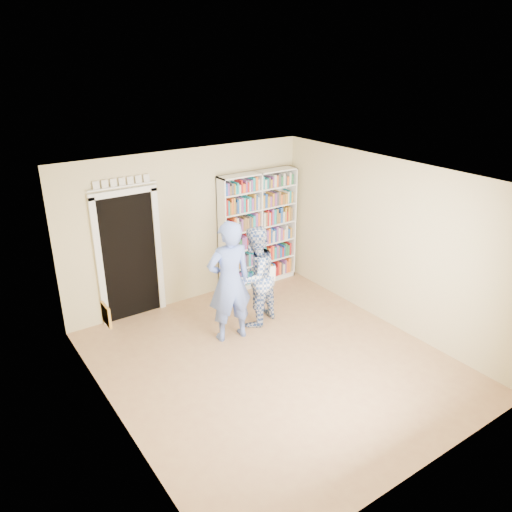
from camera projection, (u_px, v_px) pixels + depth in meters
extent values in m
plane|color=#A2714E|center=(273.00, 363.00, 7.21)|extent=(5.00, 5.00, 0.00)
plane|color=white|center=(276.00, 179.00, 6.17)|extent=(5.00, 5.00, 0.00)
plane|color=beige|center=(188.00, 227.00, 8.59)|extent=(4.50, 0.00, 4.50)
plane|color=beige|center=(111.00, 327.00, 5.51)|extent=(0.00, 5.00, 5.00)
plane|color=beige|center=(389.00, 244.00, 7.87)|extent=(0.00, 5.00, 5.00)
cube|color=white|center=(258.00, 230.00, 9.28)|extent=(1.58, 0.30, 2.17)
cube|color=white|center=(258.00, 230.00, 9.28)|extent=(0.02, 0.30, 2.17)
cube|color=black|center=(129.00, 258.00, 8.12)|extent=(0.90, 0.03, 2.10)
cube|color=white|center=(99.00, 265.00, 7.85)|extent=(0.10, 0.06, 2.20)
cube|color=white|center=(158.00, 251.00, 8.37)|extent=(0.10, 0.06, 2.20)
cube|color=white|center=(123.00, 192.00, 7.69)|extent=(1.10, 0.06, 0.10)
cube|color=white|center=(122.00, 186.00, 7.64)|extent=(1.10, 0.08, 0.02)
cube|color=brown|center=(106.00, 315.00, 5.66)|extent=(0.03, 0.25, 0.25)
imported|color=#607CD6|center=(229.00, 282.00, 7.49)|extent=(0.76, 0.55, 1.92)
imported|color=#325198|center=(255.00, 276.00, 7.96)|extent=(0.98, 0.87, 1.67)
cube|color=white|center=(270.00, 274.00, 7.90)|extent=(0.18, 0.04, 0.26)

